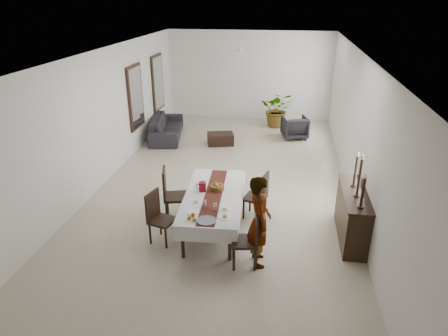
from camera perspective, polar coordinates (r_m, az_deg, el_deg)
floor at (r=9.89m, az=-0.05°, el=-2.60°), size 6.00×12.00×0.00m
ceiling at (r=8.95m, az=-0.06°, el=16.10°), size 6.00×12.00×0.02m
wall_back at (r=15.09m, az=3.62°, el=13.01°), size 6.00×0.02×3.20m
wall_front at (r=4.16m, az=-13.94°, el=-19.13°), size 6.00×0.02×3.20m
wall_left at (r=10.19m, az=-17.08°, el=6.79°), size 0.02×12.00×3.20m
wall_right at (r=9.33m, az=18.53°, el=5.09°), size 0.02×12.00×3.20m
dining_table_top at (r=7.92m, az=-1.52°, el=-4.06°), size 1.09×2.35×0.05m
table_leg_fl at (r=7.25m, az=-5.93°, el=-10.40°), size 0.07×0.07×0.67m
table_leg_fr at (r=7.14m, az=0.83°, el=-10.83°), size 0.07×0.07×0.67m
table_leg_bl at (r=9.10m, az=-3.28°, el=-2.75°), size 0.07×0.07×0.67m
table_leg_br at (r=9.02m, az=2.01°, el=-2.99°), size 0.07×0.07×0.67m
tablecloth_top at (r=7.91m, az=-1.52°, el=-3.88°), size 1.27×2.53×0.01m
tablecloth_drape_left at (r=8.06m, az=-5.47°, el=-4.55°), size 0.15×2.46×0.29m
tablecloth_drape_right at (r=7.93m, az=2.52°, el=-4.95°), size 0.15×2.46×0.29m
tablecloth_drape_near at (r=6.93m, az=-2.77°, el=-9.58°), size 1.13×0.08×0.29m
tablecloth_drape_far at (r=9.07m, az=-0.56°, el=-1.08°), size 1.13×0.08×0.29m
table_runner at (r=7.91m, az=-1.52°, el=-3.83°), size 0.47×2.41×0.00m
red_pitcher at (r=8.02m, az=-3.10°, el=-2.68°), size 0.15×0.15×0.19m
pitcher_handle at (r=8.03m, az=-3.67°, el=-2.65°), size 0.12×0.03×0.11m
wine_glass_near at (r=7.31m, az=-1.23°, el=-5.56°), size 0.07×0.07×0.16m
wine_glass_mid at (r=7.42m, az=-2.77°, el=-5.11°), size 0.07×0.07×0.16m
teacup_right at (r=7.36m, az=0.15°, el=-5.80°), size 0.09×0.09×0.06m
saucer_right at (r=7.38m, az=0.15°, el=-5.95°), size 0.14×0.14×0.01m
teacup_left at (r=7.64m, az=-3.98°, el=-4.70°), size 0.09×0.09×0.06m
saucer_left at (r=7.65m, az=-3.97°, el=-4.85°), size 0.14×0.14×0.01m
plate_near_right at (r=7.13m, az=0.16°, el=-7.09°), size 0.23×0.23×0.01m
bread_near_right at (r=7.11m, az=0.16°, el=-6.91°), size 0.09×0.09×0.09m
plate_near_left at (r=7.32m, az=-4.46°, el=-6.26°), size 0.23×0.23×0.01m
plate_far_left at (r=8.41m, az=-3.15°, el=-2.05°), size 0.23×0.23×0.01m
serving_tray at (r=7.04m, az=-2.54°, el=-7.53°), size 0.34×0.34×0.02m
jam_jar_a at (r=7.03m, az=-4.29°, el=-7.37°), size 0.06×0.06×0.07m
jam_jar_b at (r=7.09m, az=-4.97°, el=-7.08°), size 0.06×0.06×0.07m
jam_jar_c at (r=7.17m, az=-4.46°, el=-6.72°), size 0.06×0.06×0.07m
fruit_basket at (r=8.09m, az=-0.98°, el=-2.78°), size 0.29×0.29×0.10m
fruit_red at (r=8.07m, az=-0.77°, el=-2.27°), size 0.09×0.09×0.09m
fruit_green at (r=8.09m, az=-1.23°, el=-2.22°), size 0.08×0.08×0.08m
fruit_yellow at (r=8.02m, az=-1.02°, el=-2.47°), size 0.08×0.08×0.08m
chair_right_near_seat at (r=6.99m, az=2.91°, el=-10.46°), size 0.50×0.50×0.05m
chair_right_near_leg_fl at (r=7.00m, az=4.45°, el=-12.92°), size 0.05×0.05×0.44m
chair_right_near_leg_fr at (r=7.29m, az=4.24°, el=-11.23°), size 0.05×0.05×0.44m
chair_right_near_leg_bl at (r=6.98m, az=1.42°, el=-12.96°), size 0.05×0.05×0.44m
chair_right_near_leg_br at (r=7.27m, az=1.35°, el=-11.26°), size 0.05×0.05×0.44m
chair_right_near_back at (r=6.84m, az=4.65°, el=-8.36°), size 0.11×0.44×0.56m
chair_right_far_seat at (r=8.40m, az=4.45°, el=-4.25°), size 0.54×0.54×0.05m
chair_right_far_leg_fl at (r=8.32m, az=5.09°, el=-6.47°), size 0.05×0.05×0.43m
chair_right_far_leg_fr at (r=8.61m, az=5.94°, el=-5.39°), size 0.05×0.05×0.43m
chair_right_far_leg_bl at (r=8.43m, az=2.83°, el=-5.97°), size 0.05×0.05×0.43m
chair_right_far_leg_br at (r=8.72m, az=3.74°, el=-4.92°), size 0.05×0.05×0.43m
chair_right_far_back at (r=8.21m, az=5.80°, el=-2.70°), size 0.16×0.43×0.55m
chair_left_near_seat at (r=7.67m, az=-8.80°, el=-7.44°), size 0.53×0.53×0.05m
chair_left_near_leg_fl at (r=8.01m, az=-9.07°, el=-8.02°), size 0.05×0.05×0.43m
chair_left_near_leg_fr at (r=7.77m, az=-10.52°, el=-9.23°), size 0.05×0.05×0.43m
chair_left_near_leg_bl at (r=7.84m, az=-6.89°, el=-8.64°), size 0.05×0.05×0.43m
chair_left_near_leg_br at (r=7.59m, az=-8.30°, el=-9.91°), size 0.05×0.05×0.43m
chair_left_near_back at (r=7.63m, az=-10.18°, el=-5.20°), size 0.16×0.43×0.55m
chair_left_far_seat at (r=8.37m, az=-6.89°, el=-4.11°), size 0.58×0.58×0.05m
chair_left_far_leg_fl at (r=8.68m, az=-8.08°, el=-5.10°), size 0.06×0.06×0.48m
chair_left_far_leg_fr at (r=8.34m, az=-8.19°, el=-6.40°), size 0.06×0.06×0.48m
chair_left_far_leg_bl at (r=8.66m, az=-5.47°, el=-5.01°), size 0.06×0.06×0.48m
chair_left_far_leg_br at (r=8.32m, az=-5.47°, el=-6.31°), size 0.06×0.06×0.48m
chair_left_far_back at (r=8.23m, az=-8.52°, el=-2.13°), size 0.16×0.48×0.61m
woman at (r=6.85m, az=5.07°, el=-7.62°), size 0.51×0.67×1.67m
sideboard_body at (r=8.05m, az=17.82°, el=-6.57°), size 0.43×1.60×0.96m
sideboard_top at (r=7.82m, az=18.26°, el=-3.43°), size 0.47×1.66×0.03m
candlestick_near_base at (r=7.30m, az=18.92°, el=-5.28°), size 0.11×0.11×0.03m
candlestick_near_shaft at (r=7.17m, az=19.21°, el=-3.30°), size 0.05×0.05×0.53m
candlestick_near_candle at (r=7.04m, az=19.54°, el=-1.06°), size 0.04×0.04×0.09m
candlestick_mid_base at (r=7.67m, az=18.45°, el=-3.76°), size 0.11×0.11×0.03m
candlestick_mid_shaft at (r=7.52m, az=18.80°, el=-1.30°), size 0.05×0.05×0.69m
candlestick_mid_candle at (r=7.37m, az=19.20°, el=1.44°), size 0.04×0.04×0.09m
candlestick_far_base at (r=8.04m, az=18.03°, el=-2.38°), size 0.11×0.11×0.03m
candlestick_far_shaft at (r=7.92m, az=18.31°, el=-0.37°), size 0.05×0.05×0.59m
candlestick_far_candle at (r=7.80m, az=18.62°, el=1.88°), size 0.04×0.04×0.09m
sofa at (r=13.33m, az=-8.19°, el=5.78°), size 1.31×2.45×0.68m
armchair at (r=13.34m, az=10.05°, el=5.76°), size 0.95×0.97×0.72m
coffee_table at (r=12.59m, az=-0.52°, el=4.18°), size 0.92×0.73×0.36m
potted_plant at (r=14.37m, az=7.67°, el=8.32°), size 1.14×0.99×1.25m
mirror_frame_near at (r=12.12m, az=-12.52°, el=9.86°), size 0.06×1.05×1.85m
mirror_glass_near at (r=12.11m, az=-12.36°, el=9.86°), size 0.01×0.90×1.70m
mirror_frame_far at (r=14.05m, az=-9.47°, el=11.95°), size 0.06×1.05×1.85m
mirror_glass_far at (r=14.04m, az=-9.33°, el=11.95°), size 0.01×0.90×1.70m
fan_rod at (r=11.91m, az=2.32°, el=17.49°), size 0.04×0.04×0.20m
fan_hub at (r=11.94m, az=2.30°, el=16.54°), size 0.16×0.16×0.08m
fan_blade_n at (r=12.28m, az=2.51°, el=16.73°), size 0.10×0.55×0.01m
fan_blade_s at (r=11.59m, az=2.09°, el=16.33°), size 0.10×0.55×0.01m
fan_blade_e at (r=11.90m, az=4.05°, el=16.48°), size 0.55×0.10×0.01m
fan_blade_w at (r=11.98m, az=0.57°, el=16.58°), size 0.55×0.10×0.01m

